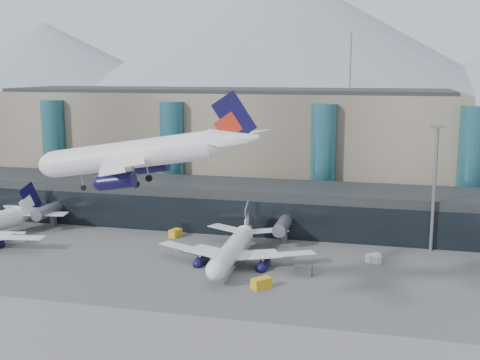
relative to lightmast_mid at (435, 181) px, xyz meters
name	(u,v)px	position (x,y,z in m)	size (l,w,h in m)	color
ground	(227,335)	(-30.00, -48.00, -14.42)	(900.00, 900.00, 0.00)	#515154
concourse	(292,208)	(-30.02, 9.73, -9.45)	(170.00, 27.00, 10.00)	black
terminal_main	(224,143)	(-55.00, 42.00, 1.03)	(130.00, 30.00, 31.00)	gray
teal_towers	(245,157)	(-44.99, 26.01, -0.41)	(116.40, 19.40, 46.00)	#286370
mountain_ridge	(385,56)	(-14.03, 332.00, 31.33)	(910.00, 400.00, 110.00)	gray
lightmast_mid	(435,181)	(0.00, 0.00, 0.00)	(3.00, 1.20, 25.60)	slate
hero_jet	(153,146)	(-38.62, -52.00, 12.28)	(30.93, 32.04, 10.31)	white
jet_parked_mid	(235,241)	(-36.98, -15.86, -10.47)	(32.45, 31.43, 10.45)	white
veh_a	(17,237)	(-85.49, -14.81, -13.43)	(3.51, 1.97, 1.97)	silver
veh_b	(175,233)	(-53.98, -2.84, -13.58)	(2.91, 1.79, 1.68)	gold
veh_c	(303,270)	(-23.11, -20.94, -13.54)	(3.17, 1.67, 1.76)	#505055
veh_d	(373,258)	(-11.14, -10.16, -13.65)	(2.70, 1.45, 1.54)	silver
veh_g	(374,259)	(-11.01, -10.74, -13.69)	(2.49, 1.45, 1.45)	silver
veh_h	(261,283)	(-29.01, -29.41, -13.49)	(3.36, 1.77, 1.86)	gold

